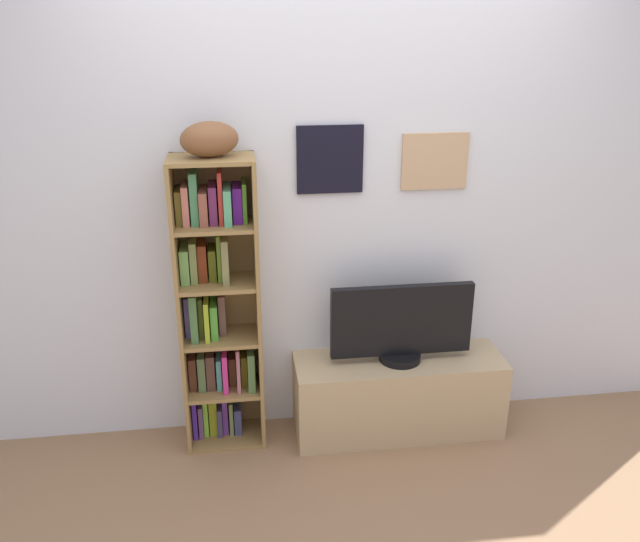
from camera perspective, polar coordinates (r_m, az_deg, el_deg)
back_wall at (r=3.37m, az=1.27°, el=5.15°), size 4.80×0.08×2.39m
bookshelf at (r=3.37m, az=-9.00°, el=-3.29°), size 0.40×0.27×1.53m
football at (r=3.08m, az=-9.58°, el=11.21°), size 0.30×0.22×0.16m
tv_stand at (r=3.65m, az=6.79°, el=-10.65°), size 1.11×0.36×0.43m
television at (r=3.44m, az=7.09°, el=-4.63°), size 0.74×0.22×0.42m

